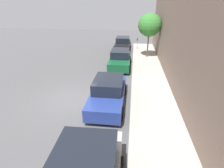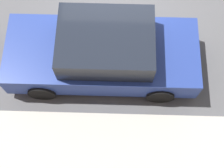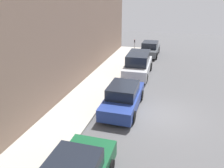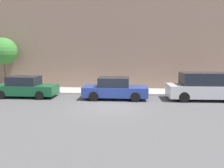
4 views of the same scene
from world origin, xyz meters
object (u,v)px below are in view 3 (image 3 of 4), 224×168
(parked_sedan_nearest, at_px, (150,49))
(parked_sedan_third, at_px, (123,97))
(parked_minivan_second, at_px, (138,64))
(parking_meter_near, at_px, (135,45))

(parked_sedan_nearest, relative_size, parked_sedan_third, 1.01)
(parked_sedan_nearest, xyz_separation_m, parked_minivan_second, (0.20, 6.77, 0.20))
(parked_minivan_second, height_order, parking_meter_near, parked_minivan_second)
(parked_minivan_second, relative_size, parked_sedan_third, 1.10)
(parked_minivan_second, height_order, parked_sedan_third, parked_minivan_second)
(parked_minivan_second, bearing_deg, parking_meter_near, -77.24)
(parked_sedan_third, bearing_deg, parking_meter_near, -82.41)
(parked_sedan_third, height_order, parking_meter_near, parking_meter_near)
(parked_sedan_nearest, bearing_deg, parked_minivan_second, 88.31)
(parked_sedan_third, relative_size, parking_meter_near, 3.06)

